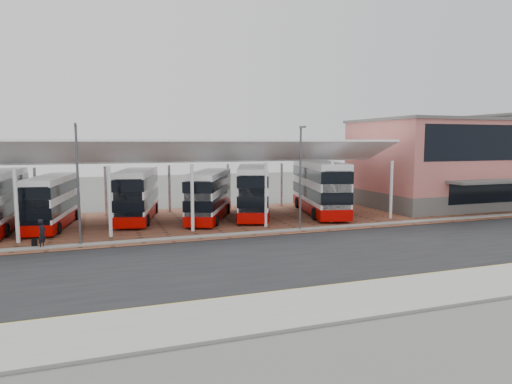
% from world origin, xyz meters
% --- Properties ---
extents(ground, '(140.00, 140.00, 0.00)m').
position_xyz_m(ground, '(0.00, 0.00, 0.00)').
color(ground, '#4E504B').
extents(road, '(120.00, 14.00, 0.02)m').
position_xyz_m(road, '(0.00, -1.00, 0.01)').
color(road, black).
rests_on(road, ground).
extents(forecourt, '(72.00, 16.00, 0.06)m').
position_xyz_m(forecourt, '(2.00, 13.00, 0.03)').
color(forecourt, brown).
rests_on(forecourt, ground).
extents(sidewalk, '(120.00, 4.00, 0.14)m').
position_xyz_m(sidewalk, '(0.00, -9.00, 0.07)').
color(sidewalk, gray).
rests_on(sidewalk, ground).
extents(north_kerb, '(120.00, 0.80, 0.14)m').
position_xyz_m(north_kerb, '(0.00, 6.20, 0.07)').
color(north_kerb, gray).
rests_on(north_kerb, ground).
extents(yellow_line_near, '(120.00, 0.12, 0.01)m').
position_xyz_m(yellow_line_near, '(0.00, -7.00, 0.03)').
color(yellow_line_near, gold).
rests_on(yellow_line_near, road).
extents(yellow_line_far, '(120.00, 0.12, 0.01)m').
position_xyz_m(yellow_line_far, '(0.00, -6.70, 0.03)').
color(yellow_line_far, gold).
rests_on(yellow_line_far, road).
extents(canopy, '(37.00, 11.63, 7.07)m').
position_xyz_m(canopy, '(-6.00, 13.94, 5.80)').
color(canopy, white).
rests_on(canopy, ground).
extents(terminal, '(18.40, 14.40, 9.25)m').
position_xyz_m(terminal, '(23.00, 13.92, 4.66)').
color(terminal, '#5F5D5A').
rests_on(terminal, ground).
extents(lamp_west, '(0.16, 0.90, 8.07)m').
position_xyz_m(lamp_west, '(-14.00, 6.27, 4.36)').
color(lamp_west, '#4B4D52').
rests_on(lamp_west, ground).
extents(lamp_east, '(0.16, 0.90, 8.07)m').
position_xyz_m(lamp_east, '(2.00, 6.27, 4.36)').
color(lamp_east, '#4B4D52').
rests_on(lamp_east, ground).
extents(bus_1, '(3.90, 10.22, 4.11)m').
position_xyz_m(bus_1, '(-16.21, 14.10, 2.10)').
color(bus_1, white).
rests_on(bus_1, forecourt).
extents(bus_2, '(4.84, 11.05, 4.44)m').
position_xyz_m(bus_2, '(-9.43, 15.43, 2.27)').
color(bus_2, white).
rests_on(bus_2, forecourt).
extents(bus_3, '(6.40, 10.35, 4.24)m').
position_xyz_m(bus_3, '(-3.43, 13.49, 2.17)').
color(bus_3, white).
rests_on(bus_3, forecourt).
extents(bus_4, '(6.13, 11.40, 4.61)m').
position_xyz_m(bus_4, '(0.80, 14.03, 2.35)').
color(bus_4, white).
rests_on(bus_4, forecourt).
extents(bus_5, '(5.46, 12.32, 4.95)m').
position_xyz_m(bus_5, '(7.28, 13.23, 2.52)').
color(bus_5, white).
rests_on(bus_5, forecourt).
extents(pedestrian, '(0.68, 0.81, 1.87)m').
position_xyz_m(pedestrian, '(-16.29, 6.33, 1.00)').
color(pedestrian, black).
rests_on(pedestrian, forecourt).
extents(suitcase, '(0.34, 0.24, 0.58)m').
position_xyz_m(suitcase, '(-16.81, 6.71, 0.35)').
color(suitcase, black).
rests_on(suitcase, forecourt).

